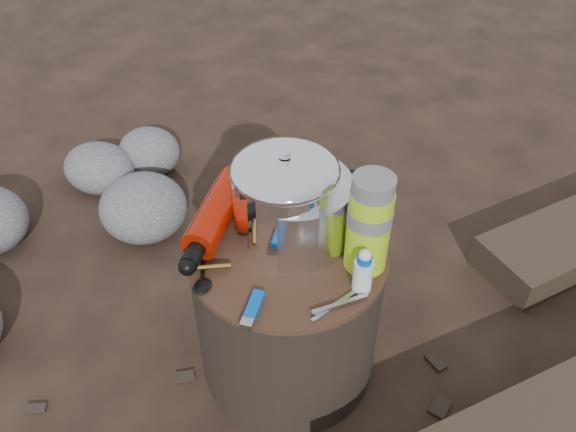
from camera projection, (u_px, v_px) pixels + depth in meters
The scene contains 14 objects.
ground at pixel (288, 359), 1.48m from camera, with size 60.00×60.00×0.00m, color #2F2118.
stump at pixel (288, 310), 1.35m from camera, with size 0.42×0.42×0.39m, color black.
rock_ring at pixel (51, 220), 1.73m from camera, with size 0.44×0.96×0.19m, color #5D5D62, non-canonical shape.
foil_windscreen at pixel (295, 209), 1.21m from camera, with size 0.23×0.23×0.14m, color silver.
camping_pot at pixel (285, 198), 1.18m from camera, with size 0.21×0.21×0.21m, color white.
fuel_bottle at pixel (217, 212), 1.26m from camera, with size 0.07×0.30×0.07m, color #A31605, non-canonical shape.
thermos at pixel (369, 224), 1.12m from camera, with size 0.09×0.09×0.21m, color #A5D61A.
travel_mug at pixel (355, 204), 1.24m from camera, with size 0.08×0.08×0.12m, color black.
stuff_sack at pixel (291, 178), 1.32m from camera, with size 0.15×0.12×0.10m, color gold.
food_pouch at pixel (307, 179), 1.30m from camera, with size 0.10×0.02×0.12m, color #101153.
lighter at pixel (254, 306), 1.10m from camera, with size 0.02×0.09×0.02m, color #064DBC.
pot_grabber at pixel (335, 305), 1.10m from camera, with size 0.03×0.12×0.01m, color #B1B1B6, non-canonical shape.
spork at pixel (203, 263), 1.19m from camera, with size 0.03×0.13×0.01m, color black, non-canonical shape.
squeeze_bottle at pixel (363, 272), 1.11m from camera, with size 0.04×0.04×0.09m, color white.
Camera 1 is at (0.44, -0.75, 1.24)m, focal length 36.60 mm.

